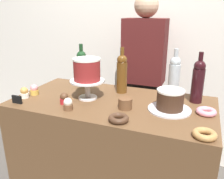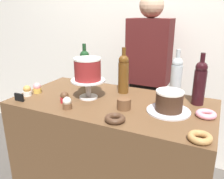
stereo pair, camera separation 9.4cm
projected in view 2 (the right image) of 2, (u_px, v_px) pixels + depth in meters
back_wall at (154, 29)px, 2.17m from camera, size 6.00×0.05×2.60m
display_counter at (112, 159)px, 1.67m from camera, size 1.30×0.67×0.90m
cake_stand_pedestal at (88, 86)px, 1.55m from camera, size 0.23×0.23×0.13m
white_layer_cake at (88, 69)px, 1.52m from camera, size 0.18×0.18×0.15m
silver_serving_platter at (168, 111)px, 1.36m from camera, size 0.25×0.25×0.01m
chocolate_round_cake at (169, 101)px, 1.34m from camera, size 0.16×0.16×0.12m
wine_bottle_green at (85, 67)px, 1.82m from camera, size 0.08×0.08×0.33m
wine_bottle_amber at (124, 73)px, 1.64m from camera, size 0.08×0.08×0.33m
wine_bottle_dark_red at (200, 82)px, 1.43m from camera, size 0.08×0.08×0.33m
wine_bottle_clear at (176, 76)px, 1.55m from camera, size 0.08×0.08×0.33m
cupcake_strawberry at (37, 88)px, 1.67m from camera, size 0.06×0.06×0.07m
cupcake_vanilla at (67, 103)px, 1.40m from camera, size 0.06×0.06×0.07m
cupcake_chocolate at (65, 97)px, 1.49m from camera, size 0.06×0.06×0.07m
cupcake_caramel at (27, 91)px, 1.61m from camera, size 0.06×0.06×0.07m
donut_pink at (206, 114)px, 1.29m from camera, size 0.11×0.11×0.03m
donut_chocolate at (115, 119)px, 1.24m from camera, size 0.11×0.11×0.03m
donut_maple at (200, 137)px, 1.05m from camera, size 0.11×0.11×0.03m
cookie_stack at (124, 104)px, 1.39m from camera, size 0.08×0.08×0.07m
price_sign_chalkboard at (19, 97)px, 1.52m from camera, size 0.07×0.01×0.05m
barista_figure at (148, 84)px, 2.09m from camera, size 0.36×0.22×1.60m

